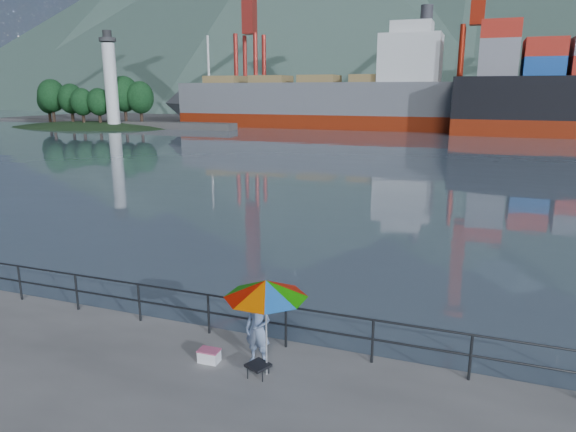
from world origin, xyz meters
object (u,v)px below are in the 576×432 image
at_px(beach_umbrella, 266,289).
at_px(bulk_carrier, 327,100).
at_px(cooler_bag, 209,356).
at_px(fisherman, 258,329).

xyz_separation_m(beach_umbrella, bulk_carrier, (-19.97, 73.80, 2.29)).
distance_m(cooler_bag, bulk_carrier, 76.17).
bearing_deg(bulk_carrier, beach_umbrella, -74.85).
bearing_deg(bulk_carrier, fisherman, -75.04).
xyz_separation_m(cooler_bag, bulk_carrier, (-18.60, 73.75, 4.07)).
bearing_deg(cooler_bag, bulk_carrier, 102.40).
xyz_separation_m(fisherman, bulk_carrier, (-19.62, 73.42, 3.40)).
bearing_deg(cooler_bag, fisherman, 16.29).
xyz_separation_m(fisherman, beach_umbrella, (0.35, -0.38, 1.11)).
height_order(beach_umbrella, cooler_bag, beach_umbrella).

